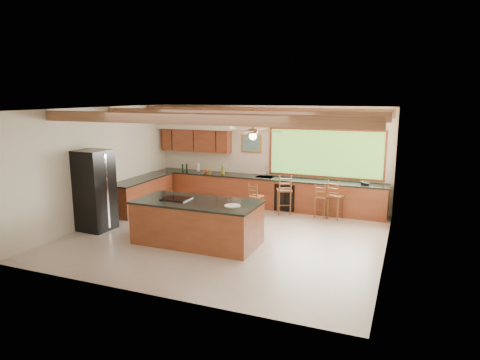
% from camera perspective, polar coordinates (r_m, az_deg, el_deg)
% --- Properties ---
extents(ground, '(7.20, 7.20, 0.00)m').
position_cam_1_polar(ground, '(10.28, -1.95, -7.50)').
color(ground, '#BCAE9C').
rests_on(ground, ground).
extents(room_shell, '(7.27, 6.54, 3.02)m').
position_cam_1_polar(room_shell, '(10.45, -1.43, 5.27)').
color(room_shell, silver).
rests_on(room_shell, ground).
extents(counter_run, '(7.12, 3.10, 1.22)m').
position_cam_1_polar(counter_run, '(12.69, -0.75, -1.66)').
color(counter_run, brown).
rests_on(counter_run, ground).
extents(island, '(2.81, 1.32, 1.00)m').
position_cam_1_polar(island, '(9.74, -5.72, -5.60)').
color(island, brown).
rests_on(island, ground).
extents(refrigerator, '(0.82, 0.80, 2.00)m').
position_cam_1_polar(refrigerator, '(11.13, -18.83, -1.30)').
color(refrigerator, black).
rests_on(refrigerator, ground).
extents(bar_stool_a, '(0.41, 0.41, 0.95)m').
position_cam_1_polar(bar_stool_a, '(11.69, 2.04, -2.31)').
color(bar_stool_a, brown).
rests_on(bar_stool_a, ground).
extents(bar_stool_b, '(0.53, 0.54, 1.13)m').
position_cam_1_polar(bar_stool_b, '(12.03, 5.83, -1.45)').
color(bar_stool_b, brown).
rests_on(bar_stool_b, ground).
extents(bar_stool_c, '(0.49, 0.49, 1.08)m').
position_cam_1_polar(bar_stool_c, '(11.73, 12.64, -2.14)').
color(bar_stool_c, brown).
rests_on(bar_stool_c, ground).
extents(bar_stool_d, '(0.36, 0.36, 0.93)m').
position_cam_1_polar(bar_stool_d, '(11.83, 10.73, -2.39)').
color(bar_stool_d, brown).
rests_on(bar_stool_d, ground).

